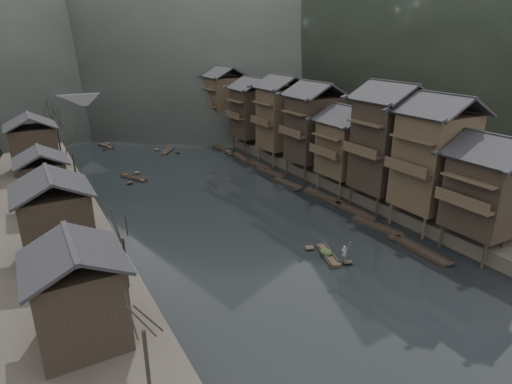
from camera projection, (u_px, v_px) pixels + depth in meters
water at (297, 257)px, 42.73m from camera, size 300.00×300.00×0.00m
right_bank at (326, 135)px, 91.27m from camera, size 40.00×200.00×1.80m
stilt_houses at (320, 120)px, 63.64m from camera, size 9.00×67.60×15.99m
left_houses at (45, 180)px, 47.80m from camera, size 8.10×53.20×8.73m
bare_trees at (67, 150)px, 56.90m from camera, size 3.84×75.82×7.69m
moored_sampans at (285, 180)px, 64.97m from camera, size 2.94×59.67×0.47m
midriver_boats at (128, 149)px, 82.94m from camera, size 13.27×41.64×0.45m
stone_bridge at (122, 107)px, 99.87m from camera, size 40.00×6.00×9.00m
hero_sampan at (328, 255)px, 42.74m from camera, size 2.52×5.08×0.44m
cargo_heap at (326, 249)px, 42.69m from camera, size 1.12×1.46×0.67m
boatman at (344, 251)px, 41.28m from camera, size 0.71×0.67×1.63m
bamboo_pole at (348, 228)px, 40.53m from camera, size 1.39×2.59×3.26m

